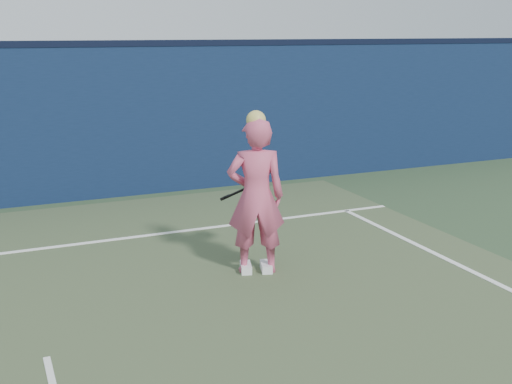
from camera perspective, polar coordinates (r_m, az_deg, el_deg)
name	(u,v)px	position (r m, az deg, el deg)	size (l,w,h in m)	color
backstop_wall	(5,128)	(10.94, -21.43, 5.28)	(24.00, 0.40, 2.50)	#0D1C39
player	(256,196)	(7.33, 0.00, -0.38)	(0.76, 0.61, 1.90)	#CB4F72
racket	(252,187)	(7.81, -0.39, 0.44)	(0.60, 0.16, 0.32)	black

